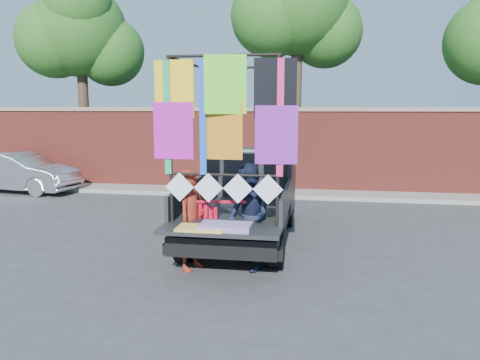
% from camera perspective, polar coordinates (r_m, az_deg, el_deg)
% --- Properties ---
extents(ground, '(90.00, 90.00, 0.00)m').
position_cam_1_polar(ground, '(8.11, -3.50, -9.92)').
color(ground, '#38383A').
rests_on(ground, ground).
extents(brick_wall, '(30.00, 0.45, 2.61)m').
position_cam_1_polar(brick_wall, '(14.64, 2.58, 3.82)').
color(brick_wall, maroon).
rests_on(brick_wall, ground).
extents(curb, '(30.00, 1.20, 0.12)m').
position_cam_1_polar(curb, '(14.12, 2.21, -1.55)').
color(curb, gray).
rests_on(curb, ground).
extents(tree_left, '(4.20, 3.30, 7.05)m').
position_cam_1_polar(tree_left, '(17.81, -18.97, 16.48)').
color(tree_left, '#38281C').
rests_on(tree_left, ground).
extents(tree_mid, '(4.20, 3.30, 7.73)m').
position_cam_1_polar(tree_mid, '(15.92, 7.10, 19.98)').
color(tree_mid, '#38281C').
rests_on(tree_mid, ground).
extents(pickup_truck, '(2.14, 5.37, 3.38)m').
position_cam_1_polar(pickup_truck, '(9.78, 1.04, -1.51)').
color(pickup_truck, black).
rests_on(pickup_truck, ground).
extents(sedan, '(3.87, 1.80, 1.23)m').
position_cam_1_polar(sedan, '(16.01, -25.20, 0.85)').
color(sedan, silver).
rests_on(sedan, ground).
extents(woman, '(0.57, 0.70, 1.65)m').
position_cam_1_polar(woman, '(7.59, -5.90, -4.79)').
color(woman, maroon).
rests_on(woman, ground).
extents(man, '(1.00, 1.06, 1.73)m').
position_cam_1_polar(man, '(7.50, 0.96, -4.57)').
color(man, '#161F38').
rests_on(man, ground).
extents(streamer_bundle, '(0.98, 0.19, 0.68)m').
position_cam_1_polar(streamer_bundle, '(7.53, -3.32, -4.12)').
color(streamer_bundle, red).
rests_on(streamer_bundle, ground).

